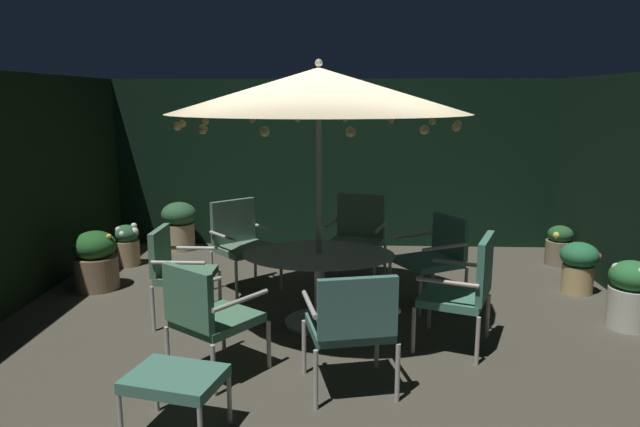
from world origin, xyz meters
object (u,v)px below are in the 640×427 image
patio_chair_south (177,267)px  potted_plant_front_corner (96,260)px  patio_chair_north (466,286)px  potted_plant_back_center (631,293)px  patio_chair_southwest (207,313)px  potted_plant_back_right (179,224)px  potted_plant_back_left (560,245)px  potted_plant_left_near (579,265)px  patio_chair_east (357,232)px  ottoman_footrest (175,381)px  patio_chair_northeast (436,253)px  patio_umbrella (319,91)px  potted_plant_left_far (126,244)px  patio_dining_table (319,271)px  patio_chair_west (352,322)px  patio_chair_southeast (241,238)px

patio_chair_south → potted_plant_front_corner: (-1.24, 0.94, -0.22)m
patio_chair_north → potted_plant_back_center: (1.69, 0.54, -0.23)m
potted_plant_back_center → patio_chair_southwest: bearing=-163.0°
patio_chair_north → potted_plant_back_right: bearing=137.1°
potted_plant_back_left → potted_plant_left_near: size_ratio=0.90×
patio_chair_east → ottoman_footrest: size_ratio=1.54×
patio_chair_northeast → patio_umbrella: bearing=-151.4°
patio_chair_southwest → potted_plant_front_corner: patio_chair_southwest is taller
patio_chair_northeast → patio_chair_east: size_ratio=0.89×
patio_chair_south → potted_plant_left_far: (-1.25, 1.90, -0.28)m
patio_chair_north → potted_plant_front_corner: patio_chair_north is taller
patio_chair_east → potted_plant_left_near: size_ratio=1.79×
potted_plant_back_center → patio_dining_table: bearing=-179.4°
patio_chair_north → patio_chair_east: patio_chair_east is taller
patio_umbrella → potted_plant_left_near: (2.92, 1.05, -1.93)m
patio_chair_north → patio_chair_northeast: patio_chair_north is taller
patio_chair_west → potted_plant_back_center: 3.05m
patio_umbrella → patio_chair_northeast: (1.23, 0.67, -1.71)m
patio_umbrella → potted_plant_left_far: bearing=144.4°
patio_chair_northeast → ottoman_footrest: (-2.08, -2.63, -0.17)m
patio_chair_west → patio_chair_east: bearing=88.1°
patio_umbrella → potted_plant_left_near: patio_umbrella is taller
patio_dining_table → patio_chair_west: patio_chair_west is taller
patio_chair_southeast → potted_plant_left_far: 1.93m
patio_chair_southeast → potted_plant_back_left: (4.07, 1.16, -0.34)m
patio_chair_north → patio_chair_southwest: bearing=-163.6°
patio_chair_north → patio_chair_southeast: bearing=145.8°
patio_dining_table → potted_plant_left_far: (-2.65, 1.90, -0.26)m
patio_chair_south → ottoman_footrest: 2.03m
patio_chair_southwest → potted_plant_back_left: size_ratio=1.78×
patio_chair_north → patio_chair_south: bearing=169.5°
patio_chair_southeast → potted_plant_left_far: size_ratio=1.87×
patio_chair_southeast → potted_plant_front_corner: (-1.69, -0.10, -0.26)m
patio_dining_table → potted_plant_back_center: (3.01, 0.03, -0.19)m
patio_chair_north → patio_chair_east: (-0.92, 1.86, 0.03)m
patio_chair_east → potted_plant_left_near: bearing=-6.9°
potted_plant_back_center → patio_chair_east: bearing=153.2°
ottoman_footrest → patio_chair_southwest: bearing=88.3°
patio_chair_southeast → potted_plant_back_left: patio_chair_southeast is taller
patio_dining_table → potted_plant_left_far: 3.27m
patio_dining_table → patio_chair_east: bearing=73.5°
patio_chair_north → patio_chair_northeast: 1.19m
ottoman_footrest → potted_plant_front_corner: bearing=121.8°
patio_chair_southeast → ottoman_footrest: 3.00m
patio_chair_east → potted_plant_back_left: 2.87m
potted_plant_back_right → patio_chair_southeast: bearing=-54.4°
patio_chair_southwest → potted_plant_back_left: bearing=40.3°
potted_plant_left_far → patio_chair_west: bearing=-47.8°
potted_plant_back_center → patio_chair_north: bearing=-162.2°
patio_dining_table → patio_chair_west: bearing=-77.2°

